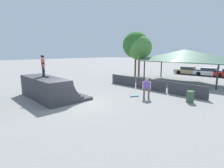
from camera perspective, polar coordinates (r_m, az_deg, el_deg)
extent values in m
plane|color=gray|center=(12.74, -11.72, -6.42)|extent=(160.00, 160.00, 0.00)
cube|color=#38383D|center=(15.17, -18.01, -3.59)|extent=(5.71, 3.45, 0.21)
cube|color=#38383D|center=(14.96, -19.48, -3.03)|extent=(5.71, 2.63, 0.21)
cube|color=#38383D|center=(14.86, -20.06, -2.32)|extent=(5.71, 2.33, 0.21)
cube|color=#38383D|center=(14.78, -20.47, -1.57)|extent=(5.71, 2.13, 0.21)
cube|color=#38383D|center=(14.71, -20.78, -0.80)|extent=(5.71, 1.98, 0.21)
cube|color=#38383D|center=(14.65, -21.02, -0.02)|extent=(5.71, 1.88, 0.21)
cube|color=#38383D|center=(14.60, -21.20, 0.79)|extent=(5.71, 1.81, 0.21)
cube|color=#38383D|center=(14.57, -21.33, 1.60)|extent=(5.71, 1.77, 0.21)
cylinder|color=silver|center=(14.90, -18.25, 2.25)|extent=(5.60, 0.07, 0.07)
cube|color=#2D2D33|center=(14.83, -21.42, 3.77)|extent=(0.20, 0.20, 0.83)
cube|color=black|center=(14.83, -21.31, 3.97)|extent=(0.23, 0.19, 0.12)
cube|color=#2D2D33|center=(15.19, -21.53, 3.90)|extent=(0.20, 0.20, 0.83)
cube|color=black|center=(15.19, -21.43, 4.10)|extent=(0.23, 0.19, 0.12)
cube|color=red|center=(14.95, -21.66, 6.54)|extent=(0.50, 0.35, 0.59)
cylinder|color=tan|center=(14.68, -21.56, 6.30)|extent=(0.14, 0.14, 0.59)
cylinder|color=black|center=(14.68, -21.57, 6.34)|extent=(0.21, 0.21, 0.09)
cylinder|color=tan|center=(15.23, -21.73, 6.41)|extent=(0.14, 0.14, 0.59)
cylinder|color=black|center=(15.23, -21.73, 6.46)|extent=(0.21, 0.21, 0.09)
sphere|color=tan|center=(14.93, -21.77, 8.23)|extent=(0.23, 0.23, 0.23)
sphere|color=black|center=(14.93, -21.78, 8.34)|extent=(0.26, 0.26, 0.26)
cylinder|color=blue|center=(14.45, -20.16, 2.14)|extent=(0.06, 0.04, 0.05)
cylinder|color=blue|center=(14.38, -20.63, 2.07)|extent=(0.06, 0.04, 0.05)
cylinder|color=blue|center=(14.88, -21.15, 2.30)|extent=(0.06, 0.04, 0.05)
cylinder|color=blue|center=(14.81, -21.61, 2.23)|extent=(0.06, 0.04, 0.05)
cube|color=black|center=(14.63, -20.90, 2.32)|extent=(0.82, 0.31, 0.02)
cube|color=black|center=(14.31, -20.16, 2.28)|extent=(0.12, 0.21, 0.02)
cube|color=#6B6051|center=(14.08, 10.43, -3.04)|extent=(0.22, 0.22, 0.82)
cube|color=#6B6051|center=(14.09, 11.89, -3.08)|extent=(0.22, 0.22, 0.82)
cube|color=#6B4CB7|center=(13.94, 11.26, -0.26)|extent=(0.49, 0.44, 0.58)
cylinder|color=beige|center=(13.94, 10.11, -0.41)|extent=(0.15, 0.15, 0.58)
cylinder|color=beige|center=(13.96, 12.39, -0.48)|extent=(0.15, 0.15, 0.58)
sphere|color=beige|center=(13.86, 11.32, 1.52)|extent=(0.23, 0.23, 0.23)
cylinder|color=blue|center=(14.44, 6.64, -4.16)|extent=(0.05, 0.06, 0.05)
cylinder|color=blue|center=(14.56, 6.40, -4.03)|extent=(0.05, 0.06, 0.05)
cylinder|color=blue|center=(14.67, 8.40, -3.97)|extent=(0.05, 0.06, 0.05)
cylinder|color=blue|center=(14.79, 8.15, -3.85)|extent=(0.05, 0.06, 0.05)
cube|color=teal|center=(14.60, 7.41, -3.88)|extent=(0.50, 0.83, 0.02)
cube|color=teal|center=(14.43, 6.09, -3.94)|extent=(0.22, 0.17, 0.02)
cube|color=#3D3D42|center=(19.64, 3.67, 1.26)|extent=(3.39, 0.12, 1.05)
cube|color=#3D3D42|center=(17.41, 12.36, -0.14)|extent=(3.39, 0.12, 1.05)
cube|color=#3D3D42|center=(15.70, 23.25, -1.90)|extent=(3.39, 0.12, 1.05)
cylinder|color=#2D2D33|center=(23.46, 10.49, 4.34)|extent=(0.16, 0.16, 2.45)
cylinder|color=#2D2D33|center=(19.66, 31.16, 1.85)|extent=(0.16, 0.16, 2.45)
cylinder|color=#2D2D33|center=(26.92, 15.79, 4.89)|extent=(0.16, 0.16, 2.45)
cube|color=#4C705B|center=(22.98, 22.50, 6.80)|extent=(10.16, 4.91, 0.10)
pyramid|color=#4C705B|center=(22.96, 22.63, 8.65)|extent=(9.95, 4.81, 1.39)
cylinder|color=brown|center=(27.26, 8.79, 5.74)|extent=(0.28, 0.28, 2.94)
sphere|color=#4C893D|center=(27.18, 8.96, 11.65)|extent=(3.71, 3.71, 3.71)
cylinder|color=brown|center=(27.70, 7.64, 6.15)|extent=(0.28, 0.28, 3.24)
sphere|color=#2D6B28|center=(27.65, 7.80, 12.50)|extent=(4.02, 4.02, 4.02)
cylinder|color=#385B3D|center=(13.97, 24.16, -3.83)|extent=(0.52, 0.52, 0.85)
cube|color=tan|center=(31.42, 23.66, 3.78)|extent=(4.45, 2.14, 0.62)
cube|color=#283342|center=(31.40, 23.53, 4.78)|extent=(2.13, 1.63, 0.46)
cube|color=tan|center=(31.38, 23.56, 5.19)|extent=(2.04, 1.58, 0.04)
cylinder|color=black|center=(31.82, 26.30, 3.35)|extent=(0.66, 0.27, 0.64)
cylinder|color=black|center=(30.35, 25.57, 3.12)|extent=(0.66, 0.27, 0.64)
cylinder|color=black|center=(32.55, 21.84, 3.82)|extent=(0.66, 0.27, 0.64)
cylinder|color=black|center=(31.12, 20.92, 3.61)|extent=(0.66, 0.27, 0.64)
cube|color=silver|center=(30.66, 29.20, 3.19)|extent=(4.55, 2.21, 0.62)
cube|color=#283342|center=(30.63, 29.08, 4.21)|extent=(2.18, 1.67, 0.46)
cube|color=silver|center=(30.61, 29.12, 4.63)|extent=(2.09, 1.63, 0.04)
cylinder|color=black|center=(31.22, 31.86, 2.74)|extent=(0.66, 0.27, 0.64)
cylinder|color=black|center=(29.67, 31.39, 2.47)|extent=(0.66, 0.27, 0.64)
cylinder|color=black|center=(31.72, 27.10, 3.27)|extent=(0.66, 0.27, 0.64)
cylinder|color=black|center=(30.19, 26.39, 3.02)|extent=(0.66, 0.27, 0.64)
cylinder|color=black|center=(30.86, 32.74, 2.59)|extent=(0.66, 0.26, 0.64)
cylinder|color=black|center=(29.42, 31.72, 2.38)|extent=(0.66, 0.26, 0.64)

